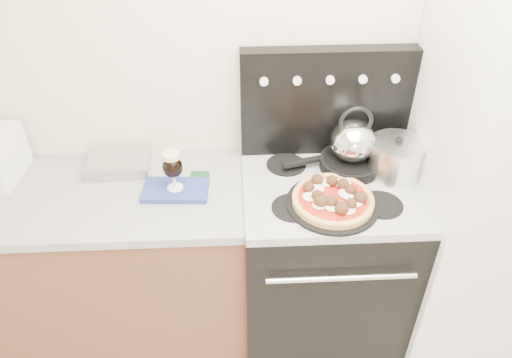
{
  "coord_description": "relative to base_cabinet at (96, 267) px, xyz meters",
  "views": [
    {
      "loc": [
        -0.33,
        -0.5,
        2.24
      ],
      "look_at": [
        -0.25,
        1.05,
        1.06
      ],
      "focal_mm": 35.0,
      "sensor_mm": 36.0,
      "label": 1
    }
  ],
  "objects": [
    {
      "name": "foil_sheet",
      "position": [
        0.17,
        0.16,
        0.5
      ],
      "size": [
        0.28,
        0.21,
        0.05
      ],
      "primitive_type": "cube",
      "rotation": [
        0.0,
        0.0,
        0.03
      ],
      "color": "silver",
      "rests_on": "countertop"
    },
    {
      "name": "tea_kettle",
      "position": [
        1.21,
        0.09,
        0.65
      ],
      "size": [
        0.23,
        0.23,
        0.22
      ],
      "primitive_type": null,
      "rotation": [
        0.0,
        0.0,
        -0.14
      ],
      "color": "silver",
      "rests_on": "skillet"
    },
    {
      "name": "base_cabinet",
      "position": [
        0.0,
        0.0,
        0.0
      ],
      "size": [
        1.45,
        0.6,
        0.86
      ],
      "primitive_type": "cube",
      "color": "brown",
      "rests_on": "ground"
    },
    {
      "name": "pizza",
      "position": [
        1.09,
        -0.16,
        0.53
      ],
      "size": [
        0.39,
        0.39,
        0.05
      ],
      "primitive_type": null,
      "rotation": [
        0.0,
        0.0,
        -0.18
      ],
      "color": "tan",
      "rests_on": "pizza_pan"
    },
    {
      "name": "countertop",
      "position": [
        0.0,
        0.0,
        0.45
      ],
      "size": [
        1.48,
        0.63,
        0.04
      ],
      "primitive_type": "cube",
      "color": "#9C9C9D",
      "rests_on": "base_cabinet"
    },
    {
      "name": "cooktop",
      "position": [
        1.1,
        -0.02,
        0.47
      ],
      "size": [
        0.76,
        0.65,
        0.04
      ],
      "primitive_type": "cube",
      "color": "#ADADB2",
      "rests_on": "stove_body"
    },
    {
      "name": "oven_mitt",
      "position": [
        0.44,
        -0.02,
        0.48
      ],
      "size": [
        0.29,
        0.18,
        0.02
      ],
      "primitive_type": "cube",
      "rotation": [
        0.0,
        0.0,
        -0.06
      ],
      "color": "navy",
      "rests_on": "countertop"
    },
    {
      "name": "backguard",
      "position": [
        1.1,
        0.25,
        0.74
      ],
      "size": [
        0.76,
        0.08,
        0.5
      ],
      "primitive_type": "cube",
      "color": "black",
      "rests_on": "cooktop"
    },
    {
      "name": "beer_glass",
      "position": [
        0.44,
        -0.02,
        0.58
      ],
      "size": [
        0.1,
        0.1,
        0.18
      ],
      "primitive_type": null,
      "rotation": [
        0.0,
        0.0,
        -0.28
      ],
      "color": "black",
      "rests_on": "oven_mitt"
    },
    {
      "name": "room_shell",
      "position": [
        1.02,
        -0.91,
        0.82
      ],
      "size": [
        3.52,
        3.01,
        2.52
      ],
      "color": "beige",
      "rests_on": "ground"
    },
    {
      "name": "fridge",
      "position": [
        1.8,
        -0.05,
        0.52
      ],
      "size": [
        0.64,
        0.68,
        1.9
      ],
      "primitive_type": "cube",
      "color": "silver",
      "rests_on": "ground"
    },
    {
      "name": "skillet",
      "position": [
        1.21,
        0.09,
        0.51
      ],
      "size": [
        0.33,
        0.33,
        0.05
      ],
      "primitive_type": "cylinder",
      "rotation": [
        0.0,
        0.0,
        0.26
      ],
      "color": "#252323",
      "rests_on": "cooktop"
    },
    {
      "name": "stock_pot",
      "position": [
        1.39,
        0.02,
        0.57
      ],
      "size": [
        0.27,
        0.27,
        0.16
      ],
      "primitive_type": "cylinder",
      "rotation": [
        0.0,
        0.0,
        -0.23
      ],
      "color": "silver",
      "rests_on": "cooktop"
    },
    {
      "name": "pizza_pan",
      "position": [
        1.09,
        -0.16,
        0.5
      ],
      "size": [
        0.41,
        0.41,
        0.01
      ],
      "primitive_type": "cylinder",
      "rotation": [
        0.0,
        0.0,
        -0.09
      ],
      "color": "black",
      "rests_on": "cooktop"
    },
    {
      "name": "stove_body",
      "position": [
        1.1,
        -0.02,
        0.01
      ],
      "size": [
        0.76,
        0.65,
        0.88
      ],
      "primitive_type": "cube",
      "color": "black",
      "rests_on": "ground"
    }
  ]
}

